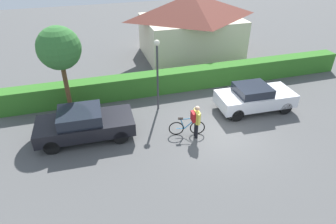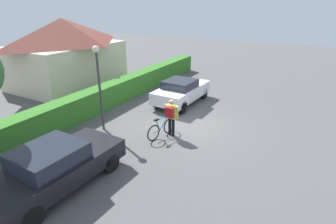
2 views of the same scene
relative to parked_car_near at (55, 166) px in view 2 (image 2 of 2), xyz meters
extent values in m
plane|color=#505050|center=(5.99, -1.43, -0.74)|extent=(60.00, 60.00, 0.00)
cube|color=#327124|center=(5.99, 3.31, -0.14)|extent=(20.09, 0.90, 1.20)
cube|color=beige|center=(8.12, 8.48, 0.63)|extent=(6.72, 4.90, 2.74)
pyramid|color=brown|center=(8.12, 8.48, 2.82)|extent=(7.06, 5.15, 1.63)
cube|color=black|center=(0.04, 0.00, -0.11)|extent=(4.27, 1.99, 0.60)
cube|color=#1E232D|center=(-0.13, 0.01, 0.44)|extent=(1.90, 1.68, 0.49)
cylinder|color=black|center=(1.50, 0.77, -0.41)|extent=(0.66, 0.20, 0.65)
cylinder|color=black|center=(1.44, -0.88, -0.41)|extent=(0.66, 0.20, 0.65)
cylinder|color=black|center=(-1.42, -0.77, -0.41)|extent=(0.66, 0.20, 0.65)
cube|color=silver|center=(8.50, 0.00, -0.09)|extent=(3.97, 1.88, 0.65)
cube|color=#1E232D|center=(8.27, 0.01, 0.44)|extent=(1.70, 1.59, 0.41)
cylinder|color=black|center=(9.86, 0.73, -0.41)|extent=(0.65, 0.20, 0.65)
cylinder|color=black|center=(9.80, -0.83, -0.41)|extent=(0.65, 0.20, 0.65)
cylinder|color=black|center=(7.20, 0.83, -0.41)|extent=(0.65, 0.20, 0.65)
cylinder|color=black|center=(7.14, -0.73, -0.41)|extent=(0.65, 0.20, 0.65)
torus|color=black|center=(4.88, -1.21, -0.39)|extent=(0.69, 0.21, 0.69)
torus|color=black|center=(3.94, -0.99, -0.39)|extent=(0.69, 0.21, 0.69)
cylinder|color=#1972B2|center=(4.59, -1.14, -0.11)|extent=(0.61, 0.18, 0.61)
cylinder|color=#1972B2|center=(4.21, -1.05, -0.15)|extent=(0.22, 0.09, 0.53)
cylinder|color=#1972B2|center=(4.47, -1.11, 0.11)|extent=(0.72, 0.20, 0.09)
cylinder|color=#1972B2|center=(4.12, -1.03, -0.40)|extent=(0.37, 0.12, 0.05)
cylinder|color=#1972B2|center=(4.88, -1.21, -0.11)|extent=(0.04, 0.04, 0.57)
cube|color=black|center=(4.12, -1.03, 0.14)|extent=(0.24, 0.15, 0.06)
cylinder|color=#1972B2|center=(4.88, -1.21, 0.21)|extent=(0.14, 0.49, 0.03)
cylinder|color=black|center=(4.75, -1.30, -0.34)|extent=(0.13, 0.13, 0.79)
cylinder|color=black|center=(4.73, -1.46, -0.34)|extent=(0.13, 0.13, 0.79)
cube|color=#D8CC4C|center=(4.74, -1.38, 0.34)|extent=(0.23, 0.47, 0.56)
sphere|color=tan|center=(4.74, -1.38, 0.76)|extent=(0.21, 0.21, 0.21)
cylinder|color=#D8CC4C|center=(4.76, -1.10, 0.35)|extent=(0.09, 0.09, 0.53)
cylinder|color=#D8CC4C|center=(4.72, -1.66, 0.35)|extent=(0.09, 0.09, 0.53)
cube|color=#AA191E|center=(4.58, -1.37, 0.37)|extent=(0.18, 0.38, 0.43)
cylinder|color=#38383D|center=(3.76, 1.52, 0.97)|extent=(0.10, 0.10, 3.42)
sphere|color=#F2EDCC|center=(3.76, 1.52, 2.80)|extent=(0.28, 0.28, 0.28)
camera|label=1|loc=(0.46, -11.32, 7.22)|focal=31.43mm
camera|label=2|loc=(-4.22, -6.19, 4.49)|focal=28.47mm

